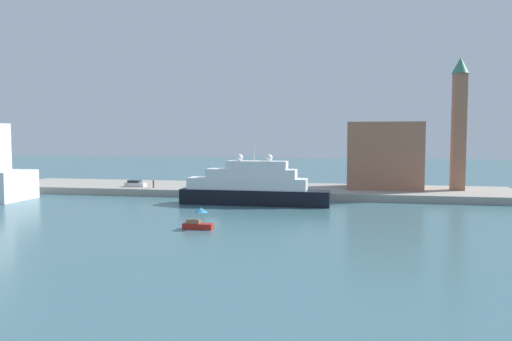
# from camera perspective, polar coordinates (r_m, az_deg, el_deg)

# --- Properties ---
(ground) EXTENTS (400.00, 400.00, 0.00)m
(ground) POSITION_cam_1_polar(r_m,az_deg,el_deg) (83.85, -4.96, -4.54)
(ground) COLOR #3D6670
(quay_dock) EXTENTS (110.00, 20.44, 1.42)m
(quay_dock) POSITION_cam_1_polar(r_m,az_deg,el_deg) (108.96, -1.06, -2.18)
(quay_dock) COLOR gray
(quay_dock) RESTS_ON ground
(large_yacht) EXTENTS (26.86, 4.38, 10.86)m
(large_yacht) POSITION_cam_1_polar(r_m,az_deg,el_deg) (90.17, -0.45, -1.91)
(large_yacht) COLOR black
(large_yacht) RESTS_ON ground
(small_motorboat) EXTENTS (3.99, 1.86, 2.88)m
(small_motorboat) POSITION_cam_1_polar(r_m,az_deg,el_deg) (67.52, -6.55, -5.65)
(small_motorboat) COLOR #B22319
(small_motorboat) RESTS_ON ground
(harbor_building) EXTENTS (15.01, 10.69, 13.73)m
(harbor_building) POSITION_cam_1_polar(r_m,az_deg,el_deg) (108.06, 14.32, 1.68)
(harbor_building) COLOR #9E664C
(harbor_building) RESTS_ON quay_dock
(bell_tower) EXTENTS (3.33, 3.33, 26.48)m
(bell_tower) POSITION_cam_1_polar(r_m,az_deg,el_deg) (108.78, 22.01, 5.36)
(bell_tower) COLOR #9E664C
(bell_tower) RESTS_ON quay_dock
(parked_car) EXTENTS (4.34, 1.89, 1.42)m
(parked_car) POSITION_cam_1_polar(r_m,az_deg,el_deg) (111.21, -13.51, -1.48)
(parked_car) COLOR silver
(parked_car) RESTS_ON quay_dock
(person_figure) EXTENTS (0.36, 0.36, 1.83)m
(person_figure) POSITION_cam_1_polar(r_m,az_deg,el_deg) (108.11, -11.54, -1.47)
(person_figure) COLOR maroon
(person_figure) RESTS_ON quay_dock
(mooring_bollard) EXTENTS (0.51, 0.51, 0.64)m
(mooring_bollard) POSITION_cam_1_polar(r_m,az_deg,el_deg) (100.67, -2.21, -2.10)
(mooring_bollard) COLOR black
(mooring_bollard) RESTS_ON quay_dock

